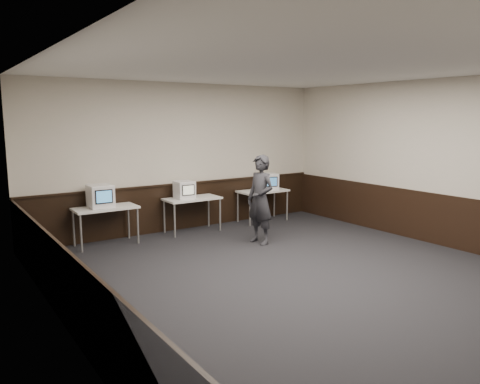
# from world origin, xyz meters

# --- Properties ---
(floor) EXTENTS (8.00, 8.00, 0.00)m
(floor) POSITION_xyz_m (0.00, 0.00, 0.00)
(floor) COLOR black
(floor) RESTS_ON ground
(ceiling) EXTENTS (8.00, 8.00, 0.00)m
(ceiling) POSITION_xyz_m (0.00, 0.00, 3.20)
(ceiling) COLOR white
(ceiling) RESTS_ON back_wall
(back_wall) EXTENTS (7.00, 0.00, 7.00)m
(back_wall) POSITION_xyz_m (0.00, 4.00, 1.60)
(back_wall) COLOR beige
(back_wall) RESTS_ON ground
(left_wall) EXTENTS (0.00, 8.00, 8.00)m
(left_wall) POSITION_xyz_m (-3.50, 0.00, 1.60)
(left_wall) COLOR beige
(left_wall) RESTS_ON ground
(right_wall) EXTENTS (0.00, 8.00, 8.00)m
(right_wall) POSITION_xyz_m (3.50, 0.00, 1.60)
(right_wall) COLOR beige
(right_wall) RESTS_ON ground
(wainscot_back) EXTENTS (6.98, 0.04, 1.00)m
(wainscot_back) POSITION_xyz_m (0.00, 3.98, 0.50)
(wainscot_back) COLOR black
(wainscot_back) RESTS_ON back_wall
(wainscot_left) EXTENTS (0.04, 7.98, 1.00)m
(wainscot_left) POSITION_xyz_m (-3.48, 0.00, 0.50)
(wainscot_left) COLOR black
(wainscot_left) RESTS_ON left_wall
(wainscot_right) EXTENTS (0.04, 7.98, 1.00)m
(wainscot_right) POSITION_xyz_m (3.48, 0.00, 0.50)
(wainscot_right) COLOR black
(wainscot_right) RESTS_ON right_wall
(wainscot_rail) EXTENTS (6.98, 0.06, 0.04)m
(wainscot_rail) POSITION_xyz_m (0.00, 3.96, 1.02)
(wainscot_rail) COLOR black
(wainscot_rail) RESTS_ON wainscot_back
(desk_left) EXTENTS (1.20, 0.60, 0.75)m
(desk_left) POSITION_xyz_m (-1.90, 3.60, 0.68)
(desk_left) COLOR silver
(desk_left) RESTS_ON ground
(desk_center) EXTENTS (1.20, 0.60, 0.75)m
(desk_center) POSITION_xyz_m (0.00, 3.60, 0.68)
(desk_center) COLOR silver
(desk_center) RESTS_ON ground
(desk_right) EXTENTS (1.20, 0.60, 0.75)m
(desk_right) POSITION_xyz_m (1.90, 3.60, 0.68)
(desk_right) COLOR silver
(desk_right) RESTS_ON ground
(emac_left) EXTENTS (0.45, 0.49, 0.44)m
(emac_left) POSITION_xyz_m (-1.98, 3.62, 0.97)
(emac_left) COLOR white
(emac_left) RESTS_ON desk_left
(emac_center) EXTENTS (0.39, 0.42, 0.38)m
(emac_center) POSITION_xyz_m (-0.18, 3.61, 0.94)
(emac_center) COLOR white
(emac_center) RESTS_ON desk_center
(emac_right) EXTENTS (0.50, 0.51, 0.39)m
(emac_right) POSITION_xyz_m (2.08, 3.60, 0.95)
(emac_right) COLOR white
(emac_right) RESTS_ON desk_right
(person) EXTENTS (0.50, 0.69, 1.75)m
(person) POSITION_xyz_m (0.67, 2.03, 0.87)
(person) COLOR #25262B
(person) RESTS_ON ground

